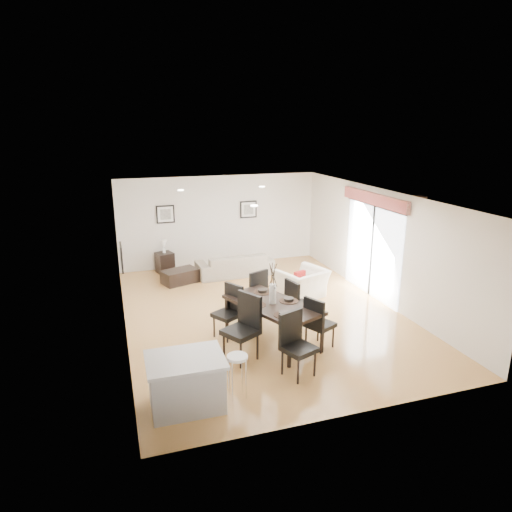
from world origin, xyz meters
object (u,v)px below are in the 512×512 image
object	(u,v)px
dining_chair_enear	(317,321)
coffee_table	(180,276)
dining_table	(273,307)
dining_chair_head	(295,340)
side_table	(165,263)
dining_chair_foot	(255,291)
dining_chair_wnear	(245,323)
kitchen_island	(186,382)
bar_stool	(237,362)
armchair	(302,284)
dining_chair_wfar	(230,308)
dining_chair_efar	(296,301)
sofa	(235,264)

from	to	relation	value
dining_chair_enear	coffee_table	distance (m)	4.97
dining_table	dining_chair_head	world-z (taller)	dining_chair_head
coffee_table	side_table	world-z (taller)	side_table
dining_table	dining_chair_foot	bearing A→B (deg)	65.94
dining_chair_wnear	kitchen_island	xyz separation A→B (m)	(-1.27, -1.17, -0.28)
coffee_table	bar_stool	distance (m)	5.67
armchair	dining_table	distance (m)	2.56
dining_chair_wfar	dining_chair_foot	bearing A→B (deg)	101.88
side_table	dining_chair_efar	bearing A→B (deg)	-64.75
coffee_table	kitchen_island	xyz separation A→B (m)	(-0.77, -5.65, 0.23)
dining_chair_wnear	dining_chair_enear	distance (m)	1.41
dining_chair_efar	armchair	bearing A→B (deg)	-40.49
armchair	kitchen_island	size ratio (longest dim) A/B	0.94
dining_chair_enear	bar_stool	distance (m)	2.16
dining_chair_wnear	dining_chair_foot	size ratio (longest dim) A/B	1.10
dining_chair_wnear	dining_chair_wfar	size ratio (longest dim) A/B	1.15
dining_chair_head	bar_stool	size ratio (longest dim) A/B	1.55
armchair	coffee_table	distance (m)	3.37
dining_chair_foot	dining_chair_wfar	bearing A→B (deg)	19.20
dining_table	dining_chair_head	distance (m)	1.23
side_table	kitchen_island	bearing A→B (deg)	-94.28
dining_chair_enear	dining_chair_head	bearing A→B (deg)	107.25
sofa	dining_table	world-z (taller)	dining_table
dining_chair_foot	coffee_table	world-z (taller)	dining_chair_foot
dining_chair_wnear	dining_chair_efar	size ratio (longest dim) A/B	1.17
kitchen_island	dining_chair_wfar	bearing A→B (deg)	60.44
dining_chair_enear	dining_chair_efar	distance (m)	1.01
dining_chair_wfar	dining_chair_head	size ratio (longest dim) A/B	0.96
armchair	bar_stool	world-z (taller)	same
armchair	bar_stool	distance (m)	4.53
armchair	dining_chair_wnear	world-z (taller)	dining_chair_wnear
dining_table	dining_chair_efar	size ratio (longest dim) A/B	2.09
dining_chair_head	bar_stool	xyz separation A→B (m)	(-1.13, -0.39, -0.00)
coffee_table	bar_stool	world-z (taller)	bar_stool
dining_chair_enear	dining_chair_wnear	bearing A→B (deg)	60.51
armchair	dining_chair_wnear	distance (m)	3.34
dining_chair_head	side_table	distance (m)	6.47
dining_chair_wfar	dining_chair_efar	distance (m)	1.41
armchair	dining_chair_foot	size ratio (longest dim) A/B	0.99
dining_chair_head	dining_table	bearing A→B (deg)	67.52
dining_chair_wnear	dining_chair_foot	world-z (taller)	dining_chair_wnear
dining_chair_foot	kitchen_island	bearing A→B (deg)	31.40
dining_chair_wnear	armchair	bearing A→B (deg)	109.16
dining_chair_enear	dining_chair_head	xyz separation A→B (m)	(-0.74, -0.69, 0.04)
armchair	dining_chair_wfar	bearing A→B (deg)	14.07
dining_chair_head	dining_chair_wnear	bearing A→B (deg)	109.30
dining_chair_wnear	dining_chair_wfar	xyz separation A→B (m)	(-0.01, 0.98, -0.09)
dining_chair_efar	kitchen_island	xyz separation A→B (m)	(-2.67, -2.09, -0.18)
dining_chair_enear	side_table	distance (m)	6.02
sofa	dining_chair_enear	xyz separation A→B (m)	(0.31, -4.78, 0.27)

